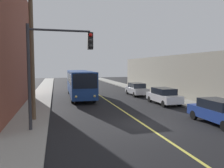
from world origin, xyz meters
name	(u,v)px	position (x,y,z in m)	size (l,w,h in m)	color
ground_plane	(144,125)	(0.00, 0.00, 0.00)	(120.00, 120.00, 0.00)	black
sidewalk_left	(38,103)	(-7.25, 10.00, 0.07)	(2.50, 90.00, 0.15)	gray
sidewalk_right	(168,98)	(7.25, 10.00, 0.07)	(2.50, 90.00, 0.15)	gray
lane_stripe_center	(99,95)	(0.00, 15.00, 0.01)	(0.16, 60.00, 0.01)	#D8CC4C
building_right_warehouse	(195,74)	(14.49, 15.14, 2.57)	(12.00, 26.87, 5.15)	gray
city_bus	(80,82)	(-2.64, 13.77, 1.82)	(2.79, 12.20, 3.20)	navy
parked_car_blue	(219,111)	(4.80, -1.04, 0.84)	(1.84, 4.41, 1.62)	navy
parked_car_white	(164,96)	(4.91, 6.67, 0.84)	(1.87, 4.42, 1.62)	silver
parked_car_silver	(137,89)	(4.66, 13.48, 0.84)	(1.94, 4.45, 1.62)	#B7B7BC
utility_pole_near	(31,23)	(-7.00, 2.74, 6.68)	(2.40, 0.28, 12.00)	brown
traffic_signal_left_corner	(57,57)	(-5.41, 0.20, 4.30)	(3.75, 0.48, 6.00)	#2D2D33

